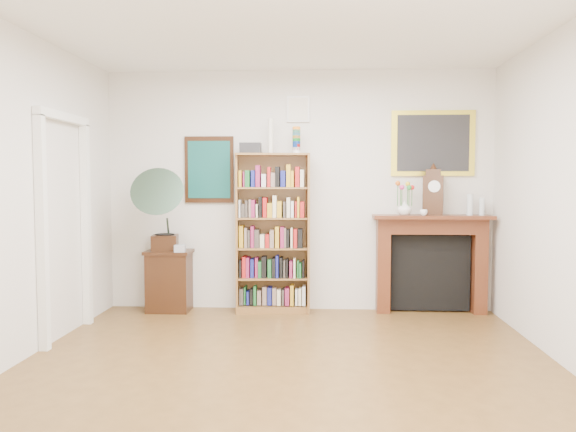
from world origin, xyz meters
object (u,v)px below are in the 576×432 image
at_px(cd_stack, 180,248).
at_px(side_cabinet, 169,281).
at_px(teacup, 424,213).
at_px(mantel_clock, 433,193).
at_px(bookshelf, 272,224).
at_px(bottle_left, 470,205).
at_px(flower_vase, 405,208).
at_px(bottle_right, 482,206).
at_px(gramophone, 160,205).
at_px(fireplace, 431,255).

bearing_deg(cd_stack, side_cabinet, 140.63).
bearing_deg(teacup, mantel_clock, 42.10).
xyz_separation_m(bookshelf, bottle_left, (2.24, 0.02, 0.23)).
xyz_separation_m(flower_vase, bottle_right, (0.87, 0.03, 0.02)).
distance_m(mantel_clock, bottle_right, 0.57).
bearing_deg(gramophone, teacup, -6.87).
xyz_separation_m(fireplace, bottle_right, (0.55, -0.04, 0.57)).
height_order(gramophone, bottle_left, gramophone).
relative_size(bookshelf, bottle_left, 8.79).
bearing_deg(side_cabinet, gramophone, -110.62).
xyz_separation_m(fireplace, mantel_clock, (0.01, -0.03, 0.72)).
distance_m(bookshelf, cd_stack, 1.09).
distance_m(cd_stack, bottle_right, 3.45).
xyz_separation_m(mantel_clock, bottle_left, (0.41, -0.03, -0.13)).
xyz_separation_m(gramophone, teacup, (2.96, 0.11, -0.08)).
height_order(fireplace, bottle_left, bottle_left).
distance_m(flower_vase, bottle_right, 0.87).
bearing_deg(mantel_clock, gramophone, -162.16).
height_order(gramophone, mantel_clock, gramophone).
xyz_separation_m(bookshelf, fireplace, (1.82, 0.07, -0.36)).
bearing_deg(side_cabinet, bottle_left, 0.53).
height_order(bookshelf, flower_vase, bookshelf).
bearing_deg(teacup, gramophone, -177.85).
bearing_deg(bottle_right, flower_vase, -178.01).
bearing_deg(bottle_right, cd_stack, -176.54).
bearing_deg(flower_vase, fireplace, 12.43).
xyz_separation_m(mantel_clock, flower_vase, (-0.32, -0.04, -0.17)).
bearing_deg(mantel_clock, bookshelf, -164.91).
xyz_separation_m(teacup, bottle_right, (0.67, 0.10, 0.07)).
bearing_deg(bottle_left, fireplace, 172.36).
xyz_separation_m(fireplace, gramophone, (-3.08, -0.25, 0.58)).
bearing_deg(teacup, flower_vase, 161.09).
relative_size(bookshelf, side_cabinet, 2.96).
bearing_deg(bottle_right, side_cabinet, -178.86).
distance_m(gramophone, teacup, 2.97).
distance_m(teacup, bottle_right, 0.68).
bearing_deg(mantel_clock, side_cabinet, -164.71).
bearing_deg(gramophone, bottle_right, -5.70).
relative_size(side_cabinet, gramophone, 0.75).
xyz_separation_m(side_cabinet, mantel_clock, (3.03, 0.08, 1.02)).
xyz_separation_m(fireplace, teacup, (-0.11, -0.14, 0.50)).
height_order(side_cabinet, cd_stack, cd_stack).
xyz_separation_m(bookshelf, teacup, (1.71, -0.07, 0.14)).
distance_m(cd_stack, teacup, 2.78).
bearing_deg(bookshelf, bottle_right, -4.27).
bearing_deg(bottle_right, bottle_left, -173.14).
relative_size(bookshelf, bottle_right, 10.54).
xyz_separation_m(gramophone, bottle_left, (3.49, 0.19, 0.00)).
bearing_deg(mantel_clock, cd_stack, -161.93).
xyz_separation_m(bookshelf, side_cabinet, (-1.20, -0.04, -0.67)).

